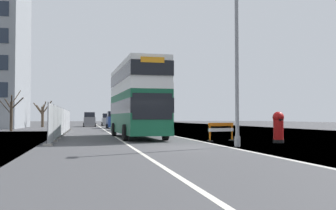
# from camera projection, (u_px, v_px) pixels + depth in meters

# --- Properties ---
(ground) EXTENTS (140.00, 280.00, 0.10)m
(ground) POSITION_uv_depth(u_px,v_px,m) (190.00, 148.00, 18.78)
(ground) COLOR #424244
(double_decker_bus) EXTENTS (3.09, 10.79, 5.06)m
(double_decker_bus) POSITION_uv_depth(u_px,v_px,m) (137.00, 99.00, 27.36)
(double_decker_bus) COLOR #145638
(double_decker_bus) RESTS_ON ground
(lamppost_foreground) EXTENTS (0.29, 0.70, 8.33)m
(lamppost_foreground) POSITION_uv_depth(u_px,v_px,m) (237.00, 66.00, 19.04)
(lamppost_foreground) COLOR gray
(lamppost_foreground) RESTS_ON ground
(red_pillar_postbox) EXTENTS (0.63, 0.63, 1.74)m
(red_pillar_postbox) POSITION_uv_depth(u_px,v_px,m) (278.00, 126.00, 21.83)
(red_pillar_postbox) COLOR black
(red_pillar_postbox) RESTS_ON ground
(roadworks_barrier) EXTENTS (1.80, 0.91, 1.10)m
(roadworks_barrier) POSITION_uv_depth(u_px,v_px,m) (221.00, 130.00, 23.41)
(roadworks_barrier) COLOR orange
(roadworks_barrier) RESTS_ON ground
(construction_site_fence) EXTENTS (0.44, 27.40, 2.19)m
(construction_site_fence) POSITION_uv_depth(u_px,v_px,m) (63.00, 122.00, 32.65)
(construction_site_fence) COLOR #A8AAAD
(construction_site_fence) RESTS_ON ground
(car_oncoming_near) EXTENTS (1.95, 4.06, 2.26)m
(car_oncoming_near) POSITION_uv_depth(u_px,v_px,m) (128.00, 121.00, 42.54)
(car_oncoming_near) COLOR silver
(car_oncoming_near) RESTS_ON ground
(car_receding_mid) EXTENTS (1.97, 4.55, 2.23)m
(car_receding_mid) POSITION_uv_depth(u_px,v_px,m) (114.00, 120.00, 51.95)
(car_receding_mid) COLOR navy
(car_receding_mid) RESTS_ON ground
(car_receding_far) EXTENTS (1.93, 4.34, 2.23)m
(car_receding_far) POSITION_uv_depth(u_px,v_px,m) (89.00, 120.00, 61.00)
(car_receding_far) COLOR slate
(car_receding_far) RESTS_ON ground
(car_far_side) EXTENTS (1.96, 4.13, 2.12)m
(car_far_side) POSITION_uv_depth(u_px,v_px,m) (107.00, 120.00, 68.74)
(car_far_side) COLOR gray
(car_far_side) RESTS_ON ground
(bare_tree_far_verge_near) EXTENTS (2.48, 2.29, 4.38)m
(bare_tree_far_verge_near) POSITION_uv_depth(u_px,v_px,m) (11.00, 112.00, 40.98)
(bare_tree_far_verge_near) COLOR #4C3D2D
(bare_tree_far_verge_near) RESTS_ON ground
(bare_tree_far_verge_mid) EXTENTS (2.60, 2.22, 3.92)m
(bare_tree_far_verge_mid) POSITION_uv_depth(u_px,v_px,m) (43.00, 114.00, 57.70)
(bare_tree_far_verge_mid) COLOR #4C3D2D
(bare_tree_far_verge_mid) RESTS_ON ground
(bare_tree_far_verge_far) EXTENTS (2.12, 2.60, 4.47)m
(bare_tree_far_verge_far) POSITION_uv_depth(u_px,v_px,m) (19.00, 114.00, 64.65)
(bare_tree_far_verge_far) COLOR #4C3D2D
(bare_tree_far_verge_far) RESTS_ON ground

